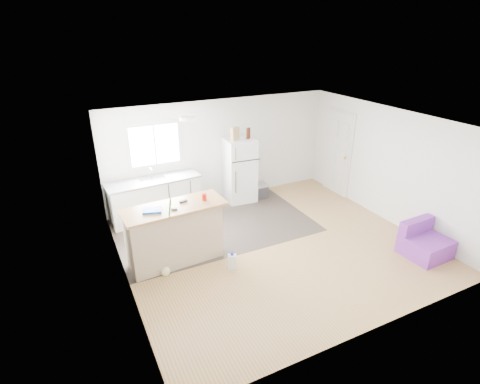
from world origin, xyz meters
name	(u,v)px	position (x,y,z in m)	size (l,w,h in m)	color
room	(276,189)	(0.00, 0.00, 1.20)	(5.51, 5.01, 2.41)	olive
vinyl_zone	(214,225)	(-0.73, 1.25, 0.00)	(4.05, 2.50, 0.00)	#312924
window	(155,145)	(-1.55, 2.49, 1.55)	(1.18, 0.06, 0.98)	white
interior_door	(338,153)	(2.72, 1.55, 1.02)	(0.11, 0.92, 2.10)	white
ceiling_fixture	(188,118)	(-1.20, 1.20, 2.36)	(0.30, 0.30, 0.07)	white
kitchen_cabinets	(155,198)	(-1.72, 2.19, 0.45)	(2.03, 0.76, 1.17)	white
peninsula	(175,234)	(-1.84, 0.34, 0.55)	(1.81, 0.78, 1.09)	tan
refrigerator	(240,170)	(0.34, 2.17, 0.76)	(0.72, 0.69, 1.52)	white
cooler	(257,191)	(0.77, 2.08, 0.19)	(0.48, 0.34, 0.37)	#2D2E30
purple_seat	(424,243)	(2.32, -1.48, 0.23)	(0.78, 0.73, 0.62)	purple
cleaner_jug	(232,261)	(-1.04, -0.32, 0.14)	(0.18, 0.16, 0.33)	silver
mop	(166,262)	(-2.11, 0.04, 0.23)	(0.28, 0.39, 1.43)	green
red_cup	(204,197)	(-1.26, 0.35, 1.15)	(0.08, 0.08, 0.12)	red
blue_tray	(152,210)	(-2.20, 0.32, 1.11)	(0.30, 0.22, 0.04)	blue
tool_a	(183,201)	(-1.62, 0.43, 1.10)	(0.14, 0.05, 0.03)	black
tool_b	(174,209)	(-1.85, 0.20, 1.10)	(0.10, 0.04, 0.03)	black
cardboard_box	(235,134)	(0.18, 2.11, 1.67)	(0.20, 0.10, 0.30)	#9F7C5B
bottle_left	(248,134)	(0.49, 2.09, 1.65)	(0.07, 0.07, 0.25)	#3C180A
bottle_right	(249,133)	(0.54, 2.12, 1.65)	(0.07, 0.07, 0.25)	#3C180A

